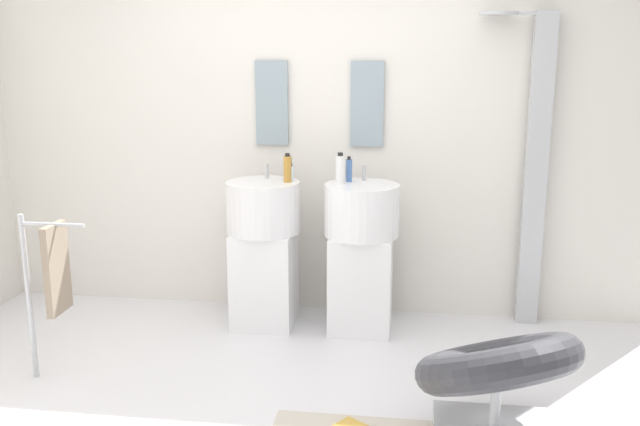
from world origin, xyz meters
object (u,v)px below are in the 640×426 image
at_px(lounge_chair, 497,373).
at_px(pedestal_sink_right, 361,252).
at_px(pedestal_sink_left, 264,248).
at_px(shower_column, 534,165).
at_px(soap_bottle_clear, 290,173).
at_px(soap_bottle_black, 288,169).
at_px(soap_bottle_amber, 287,169).
at_px(towel_rack, 52,272).
at_px(soap_bottle_white, 340,169).
at_px(soap_bottle_blue, 349,170).

bearing_deg(lounge_chair, pedestal_sink_right, 119.96).
height_order(pedestal_sink_left, shower_column, shower_column).
distance_m(pedestal_sink_right, shower_column, 1.25).
bearing_deg(pedestal_sink_left, soap_bottle_clear, 12.26).
xyz_separation_m(soap_bottle_black, soap_bottle_amber, (-0.00, -0.02, 0.01)).
height_order(towel_rack, soap_bottle_amber, soap_bottle_amber).
distance_m(soap_bottle_clear, soap_bottle_black, 0.03).
distance_m(pedestal_sink_left, soap_bottle_black, 0.55).
distance_m(shower_column, soap_bottle_amber, 1.60).
xyz_separation_m(pedestal_sink_right, soap_bottle_white, (-0.14, 0.01, 0.54)).
relative_size(pedestal_sink_right, soap_bottle_amber, 5.73).
distance_m(towel_rack, soap_bottle_amber, 1.55).
relative_size(pedestal_sink_right, towel_rack, 1.13).
relative_size(pedestal_sink_left, soap_bottle_clear, 8.87).
distance_m(pedestal_sink_right, soap_bottle_black, 0.72).
height_order(pedestal_sink_left, soap_bottle_clear, soap_bottle_clear).
xyz_separation_m(soap_bottle_white, soap_bottle_amber, (-0.34, 0.00, -0.01)).
bearing_deg(soap_bottle_black, shower_column, 8.56).
bearing_deg(soap_bottle_clear, pedestal_sink_left, -167.74).
bearing_deg(pedestal_sink_left, shower_column, 8.94).
bearing_deg(soap_bottle_black, lounge_chair, -47.16).
bearing_deg(soap_bottle_black, soap_bottle_clear, 7.37).
relative_size(soap_bottle_clear, soap_bottle_blue, 0.74).
bearing_deg(shower_column, soap_bottle_amber, -170.69).
relative_size(lounge_chair, soap_bottle_black, 6.23).
bearing_deg(soap_bottle_blue, pedestal_sink_right, -42.03).
xyz_separation_m(soap_bottle_clear, soap_bottle_black, (-0.01, -0.00, 0.03)).
xyz_separation_m(towel_rack, soap_bottle_clear, (1.15, 0.99, 0.40)).
xyz_separation_m(pedestal_sink_left, soap_bottle_blue, (0.55, 0.08, 0.52)).
distance_m(pedestal_sink_right, soap_bottle_white, 0.56).
xyz_separation_m(soap_bottle_blue, soap_bottle_white, (-0.05, -0.07, 0.02)).
distance_m(soap_bottle_clear, soap_bottle_white, 0.33).
bearing_deg(soap_bottle_blue, pedestal_sink_left, -171.30).
bearing_deg(soap_bottle_clear, shower_column, 8.57).
relative_size(pedestal_sink_right, shower_column, 0.53).
distance_m(soap_bottle_blue, soap_bottle_amber, 0.40).
bearing_deg(lounge_chair, soap_bottle_black, 132.84).
xyz_separation_m(pedestal_sink_right, shower_column, (1.09, 0.27, 0.55)).
distance_m(pedestal_sink_right, soap_bottle_clear, 0.69).
distance_m(shower_column, soap_bottle_blue, 1.20).
distance_m(pedestal_sink_left, pedestal_sink_right, 0.65).
bearing_deg(shower_column, soap_bottle_clear, -171.43).
distance_m(soap_bottle_blue, soap_bottle_white, 0.09).
xyz_separation_m(towel_rack, soap_bottle_white, (1.48, 0.97, 0.44)).
bearing_deg(soap_bottle_amber, lounge_chair, -46.67).
distance_m(shower_column, towel_rack, 3.01).
bearing_deg(towel_rack, soap_bottle_blue, 34.30).
relative_size(soap_bottle_clear, soap_bottle_black, 0.70).
relative_size(pedestal_sink_left, soap_bottle_black, 6.18).
bearing_deg(soap_bottle_blue, shower_column, 9.05).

